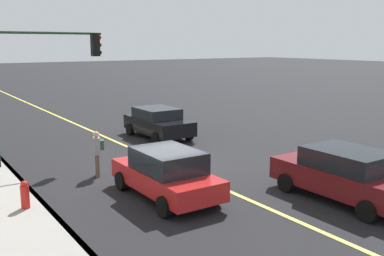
% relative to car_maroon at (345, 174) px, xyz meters
% --- Properties ---
extents(ground, '(200.00, 200.00, 0.00)m').
position_rel_car_maroon_xyz_m(ground, '(6.44, 2.44, -0.81)').
color(ground, black).
extents(curb_edge, '(80.00, 0.16, 0.15)m').
position_rel_car_maroon_xyz_m(curb_edge, '(6.44, 7.80, -0.74)').
color(curb_edge, slate).
rests_on(curb_edge, ground).
extents(lane_stripe_center, '(80.00, 0.16, 0.01)m').
position_rel_car_maroon_xyz_m(lane_stripe_center, '(6.44, 2.44, -0.81)').
color(lane_stripe_center, '#D8CC4C').
rests_on(lane_stripe_center, ground).
extents(car_maroon, '(4.47, 2.08, 1.57)m').
position_rel_car_maroon_xyz_m(car_maroon, '(0.00, 0.00, 0.00)').
color(car_maroon, '#591116').
rests_on(car_maroon, ground).
extents(car_red, '(4.18, 1.91, 1.53)m').
position_rel_car_maroon_xyz_m(car_red, '(3.16, 4.39, -0.03)').
color(car_red, red).
rests_on(car_red, ground).
extents(car_black, '(4.15, 2.07, 1.49)m').
position_rel_car_maroon_xyz_m(car_black, '(11.05, 0.24, -0.03)').
color(car_black, black).
rests_on(car_black, ground).
extents(pedestrian_with_backpack, '(0.43, 0.44, 1.63)m').
position_rel_car_maroon_xyz_m(pedestrian_with_backpack, '(6.44, 5.29, 0.13)').
color(pedestrian_with_backpack, brown).
rests_on(pedestrian_with_backpack, ground).
extents(traffic_light_mast, '(0.28, 4.30, 5.36)m').
position_rel_car_maroon_xyz_m(traffic_light_mast, '(9.09, 6.43, 2.89)').
color(traffic_light_mast, '#1E3823').
rests_on(traffic_light_mast, ground).
extents(fire_hydrant, '(0.24, 0.24, 0.94)m').
position_rel_car_maroon_xyz_m(fire_hydrant, '(4.23, 8.32, -0.35)').
color(fire_hydrant, red).
rests_on(fire_hydrant, ground).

